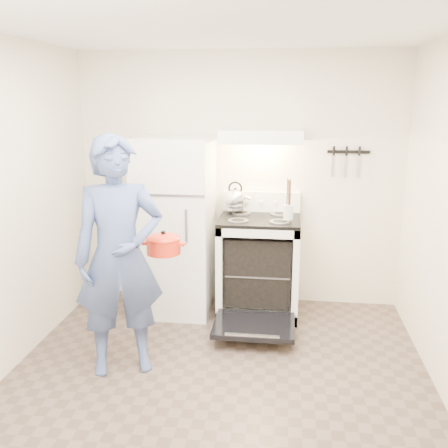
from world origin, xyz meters
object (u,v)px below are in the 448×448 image
Objects in this scene: stove_body at (259,267)px; refrigerator at (176,226)px; tea_kettle at (235,197)px; dutch_oven at (164,246)px; person at (119,257)px.

refrigerator is at bearing -178.23° from stove_body.
tea_kettle is 1.21m from dutch_oven.
person is (-0.97, -1.20, 0.45)m from stove_body.
person reaches higher than dutch_oven.
person is at bearing -97.75° from refrigerator.
person is (-0.72, -1.37, -0.20)m from tea_kettle.
stove_body is (0.81, 0.02, -0.39)m from refrigerator.
refrigerator is 0.90m from stove_body.
tea_kettle is 1.56m from person.
dutch_oven is at bearing 22.30° from person.
refrigerator is 5.46× the size of tea_kettle.
tea_kettle is at bearing 40.51° from person.
dutch_oven is at bearing -126.76° from stove_body.
stove_body is at bearing 53.24° from dutch_oven.
dutch_oven is at bearing -111.92° from tea_kettle.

